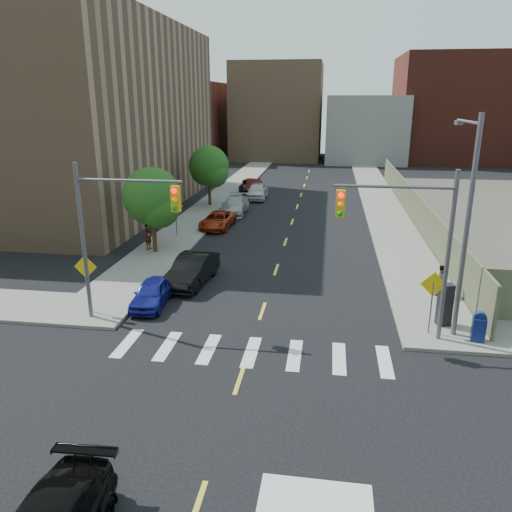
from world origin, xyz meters
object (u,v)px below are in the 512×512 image
(payphone, at_px, (445,305))
(parked_car_red, at_px, (218,220))
(parked_car_black, at_px, (192,270))
(pedestrian_east, at_px, (440,280))
(parked_car_grey, at_px, (251,185))
(parked_car_white, at_px, (257,191))
(parked_car_blue, at_px, (152,293))
(mailbox, at_px, (479,327))
(pedestrian_west, at_px, (148,237))
(parked_car_silver, at_px, (235,206))
(parked_car_maroon, at_px, (253,186))

(payphone, bearing_deg, parked_car_red, 116.26)
(parked_car_black, distance_m, payphone, 12.71)
(parked_car_red, distance_m, pedestrian_east, 18.55)
(parked_car_grey, xyz_separation_m, pedestrian_east, (13.94, -28.38, 0.28))
(parked_car_red, height_order, parked_car_white, parked_car_white)
(parked_car_blue, relative_size, parked_car_red, 0.81)
(pedestrian_east, bearing_deg, parked_car_red, -36.27)
(mailbox, xyz_separation_m, pedestrian_east, (-0.56, 4.86, 0.18))
(parked_car_red, distance_m, pedestrian_west, 7.36)
(parked_car_silver, relative_size, pedestrian_west, 2.98)
(payphone, height_order, pedestrian_west, payphone)
(parked_car_blue, xyz_separation_m, pedestrian_west, (-3.23, 8.47, 0.39))
(parked_car_grey, distance_m, mailbox, 36.27)
(parked_car_black, relative_size, parked_car_grey, 0.98)
(parked_car_white, distance_m, parked_car_grey, 4.27)
(parked_car_silver, bearing_deg, parked_car_red, -94.11)
(parked_car_maroon, bearing_deg, mailbox, -72.15)
(parked_car_blue, height_order, mailbox, mailbox)
(parked_car_black, xyz_separation_m, parked_car_red, (-1.30, 11.96, -0.15))
(parked_car_silver, distance_m, payphone, 24.52)
(parked_car_black, xyz_separation_m, mailbox, (13.21, -5.11, -0.01))
(parked_car_blue, relative_size, pedestrian_west, 2.11)
(parked_car_red, xyz_separation_m, payphone, (13.45, -15.69, 0.46))
(parked_car_blue, relative_size, parked_car_grey, 0.76)
(parked_car_red, relative_size, payphone, 2.41)
(parked_car_black, relative_size, parked_car_maroon, 1.11)
(parked_car_blue, height_order, parked_car_silver, parked_car_silver)
(parked_car_grey, height_order, mailbox, mailbox)
(parked_car_black, xyz_separation_m, pedestrian_west, (-4.36, 5.28, 0.24))
(parked_car_blue, xyz_separation_m, payphone, (13.28, -0.53, 0.46))
(parked_car_white, bearing_deg, parked_car_black, -90.89)
(parked_car_blue, height_order, pedestrian_west, pedestrian_west)
(mailbox, relative_size, payphone, 0.68)
(parked_car_white, height_order, pedestrian_east, pedestrian_east)
(mailbox, bearing_deg, pedestrian_west, 157.59)
(parked_car_blue, xyz_separation_m, parked_car_maroon, (0.24, 30.65, 0.07))
(parked_car_red, xyz_separation_m, parked_car_silver, (0.38, 5.05, 0.12))
(parked_car_blue, distance_m, parked_car_red, 15.16)
(parked_car_black, xyz_separation_m, parked_car_grey, (-1.29, 28.13, -0.11))
(parked_car_red, bearing_deg, pedestrian_west, -111.29)
(parked_car_blue, relative_size, parked_car_black, 0.78)
(parked_car_white, bearing_deg, parked_car_grey, 106.64)
(parked_car_blue, relative_size, parked_car_maroon, 0.86)
(parked_car_black, bearing_deg, mailbox, -15.64)
(mailbox, bearing_deg, parked_car_white, 122.56)
(parked_car_red, relative_size, pedestrian_east, 2.83)
(parked_car_red, relative_size, parked_car_silver, 0.87)
(parked_car_silver, distance_m, pedestrian_west, 12.23)
(parked_car_red, height_order, parked_car_grey, parked_car_grey)
(parked_car_red, relative_size, parked_car_grey, 0.94)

